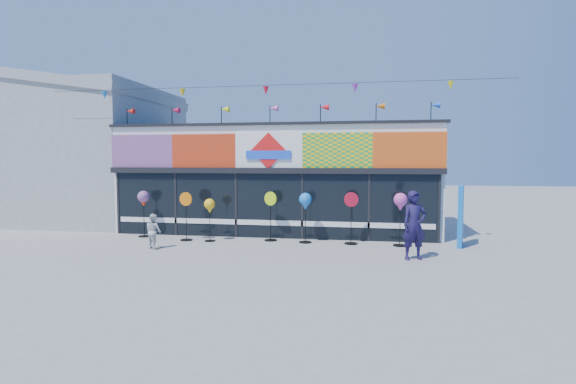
% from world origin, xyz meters
% --- Properties ---
extents(ground, '(80.00, 80.00, 0.00)m').
position_xyz_m(ground, '(0.00, 0.00, 0.00)').
color(ground, gray).
rests_on(ground, ground).
extents(kite_shop, '(16.00, 5.70, 5.31)m').
position_xyz_m(kite_shop, '(0.00, 5.94, 2.05)').
color(kite_shop, white).
rests_on(kite_shop, ground).
extents(neighbour_building, '(8.18, 7.20, 6.87)m').
position_xyz_m(neighbour_building, '(-10.00, 7.00, 3.20)').
color(neighbour_building, '#A2A5A7').
rests_on(neighbour_building, ground).
extents(blue_sign, '(0.36, 0.98, 1.95)m').
position_xyz_m(blue_sign, '(6.39, 2.96, 0.98)').
color(blue_sign, blue).
rests_on(blue_sign, ground).
extents(spinner_0, '(0.42, 0.42, 1.67)m').
position_xyz_m(spinner_0, '(-4.50, 2.88, 1.34)').
color(spinner_0, black).
rests_on(spinner_0, ground).
extents(spinner_1, '(0.47, 0.42, 1.67)m').
position_xyz_m(spinner_1, '(-2.70, 2.43, 0.88)').
color(spinner_1, black).
rests_on(spinner_1, ground).
extents(spinner_2, '(0.37, 0.37, 1.46)m').
position_xyz_m(spinner_2, '(-1.84, 2.41, 1.17)').
color(spinner_2, black).
rests_on(spinner_2, ground).
extents(spinner_3, '(0.46, 0.43, 1.69)m').
position_xyz_m(spinner_3, '(0.18, 2.88, 0.89)').
color(spinner_3, black).
rests_on(spinner_3, ground).
extents(spinner_4, '(0.43, 0.43, 1.68)m').
position_xyz_m(spinner_4, '(1.40, 2.71, 1.35)').
color(spinner_4, black).
rests_on(spinner_4, ground).
extents(spinner_5, '(0.46, 0.44, 1.71)m').
position_xyz_m(spinner_5, '(2.92, 2.72, 0.91)').
color(spinner_5, black).
rests_on(spinner_5, ground).
extents(spinner_6, '(0.44, 0.44, 1.72)m').
position_xyz_m(spinner_6, '(4.49, 2.65, 1.38)').
color(spinner_6, black).
rests_on(spinner_6, ground).
extents(adult_man, '(0.82, 0.69, 1.92)m').
position_xyz_m(adult_man, '(4.73, 0.70, 0.96)').
color(adult_man, '#19133B').
rests_on(adult_man, ground).
extents(child, '(0.61, 0.53, 1.10)m').
position_xyz_m(child, '(-3.14, 0.91, 0.55)').
color(child, silver).
rests_on(child, ground).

